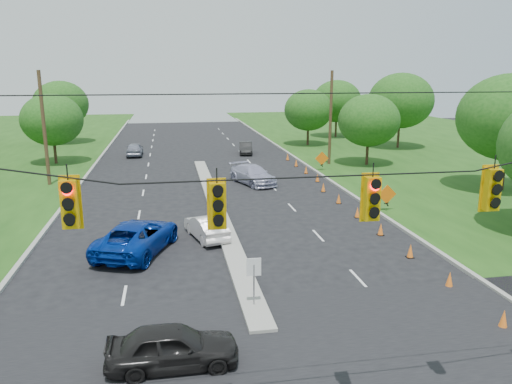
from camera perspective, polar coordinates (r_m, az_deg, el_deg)
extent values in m
cube|color=gray|center=(42.83, -19.37, 0.86)|extent=(0.25, 110.00, 0.16)
cube|color=gray|center=(44.21, 7.40, 1.90)|extent=(0.25, 110.00, 0.16)
cube|color=gray|center=(33.62, -4.59, -1.74)|extent=(1.00, 34.00, 0.18)
cylinder|color=gray|center=(19.26, -0.24, -10.78)|extent=(0.06, 0.06, 1.80)
cube|color=white|center=(18.95, -0.24, -8.58)|extent=(0.55, 0.04, 0.70)
cylinder|color=black|center=(10.87, 6.03, 3.76)|extent=(24.00, 0.04, 0.04)
cube|color=#E3AB05|center=(10.81, -20.49, -1.30)|extent=(0.34, 0.24, 1.00)
cube|color=#E3AB05|center=(10.71, -4.44, -1.57)|extent=(0.34, 0.24, 1.00)
cube|color=#E3AB05|center=(11.57, 13.07, -0.74)|extent=(0.34, 0.24, 1.00)
cube|color=#E3AB05|center=(13.01, 25.36, 0.25)|extent=(0.34, 0.24, 1.00)
cylinder|color=#422D1C|center=(42.60, -23.05, 6.63)|extent=(0.28, 0.28, 9.00)
cylinder|color=#422D1C|center=(49.01, 8.51, 8.32)|extent=(0.28, 0.28, 9.00)
cone|color=orange|center=(20.17, 26.45, -12.85)|extent=(0.32, 0.32, 0.70)
cone|color=orange|center=(22.79, 21.25, -9.29)|extent=(0.32, 0.32, 0.70)
cone|color=orange|center=(25.61, 17.23, -6.44)|extent=(0.32, 0.32, 0.70)
cone|color=orange|center=(28.59, 14.06, -4.14)|extent=(0.32, 0.32, 0.70)
cone|color=orange|center=(31.67, 11.52, -2.28)|extent=(0.32, 0.32, 0.70)
cone|color=orange|center=(34.84, 9.44, -0.74)|extent=(0.32, 0.32, 0.70)
cone|color=orange|center=(38.06, 7.70, 0.54)|extent=(0.32, 0.32, 0.70)
cone|color=orange|center=(41.49, 7.04, 1.64)|extent=(0.32, 0.32, 0.70)
cone|color=orange|center=(44.78, 5.74, 2.55)|extent=(0.32, 0.32, 0.70)
cone|color=orange|center=(48.10, 4.61, 3.34)|extent=(0.32, 0.32, 0.70)
cone|color=orange|center=(51.45, 3.64, 4.02)|extent=(0.32, 0.32, 0.70)
cube|color=black|center=(33.42, 14.68, -1.26)|extent=(0.06, 0.58, 0.26)
cube|color=black|center=(33.42, 14.68, -1.26)|extent=(0.06, 0.58, 0.26)
cube|color=orange|center=(33.27, 14.74, -0.26)|extent=(1.27, 0.05, 1.27)
cube|color=black|center=(46.19, 7.51, 3.09)|extent=(0.06, 0.58, 0.26)
cube|color=black|center=(46.19, 7.51, 3.09)|extent=(0.06, 0.58, 0.26)
cube|color=orange|center=(46.08, 7.53, 3.83)|extent=(1.27, 0.05, 1.27)
cylinder|color=black|center=(53.01, -21.98, 4.34)|extent=(0.28, 0.28, 2.52)
ellipsoid|color=#194C14|center=(52.66, -22.28, 7.65)|extent=(5.88, 5.88, 5.04)
cylinder|color=black|center=(67.97, -21.15, 6.39)|extent=(0.28, 0.28, 2.88)
ellipsoid|color=#194C14|center=(67.67, -21.40, 9.35)|extent=(6.72, 6.72, 5.76)
cylinder|color=black|center=(42.25, 26.45, 2.28)|extent=(0.28, 0.28, 3.24)
ellipsoid|color=#194C14|center=(41.75, 27.02, 7.62)|extent=(7.56, 7.56, 6.48)
cylinder|color=black|center=(49.69, 12.59, 4.45)|extent=(0.28, 0.28, 2.52)
ellipsoid|color=#194C14|center=(49.32, 12.78, 7.98)|extent=(5.88, 5.88, 5.04)
cylinder|color=black|center=(61.95, 15.97, 6.34)|extent=(0.28, 0.28, 3.24)
ellipsoid|color=#194C14|center=(61.61, 16.21, 9.99)|extent=(7.56, 7.56, 6.48)
cylinder|color=black|center=(70.55, 9.11, 7.36)|extent=(0.28, 0.28, 2.88)
ellipsoid|color=#194C14|center=(70.27, 9.22, 10.21)|extent=(6.72, 6.72, 5.76)
cylinder|color=black|center=(62.14, 5.94, 6.47)|extent=(0.28, 0.28, 2.52)
ellipsoid|color=#194C14|center=(61.84, 6.01, 9.30)|extent=(5.88, 5.88, 5.04)
imported|color=black|center=(16.12, -9.52, -17.03)|extent=(4.04, 1.63, 1.37)
imported|color=silver|center=(27.27, -5.70, -4.00)|extent=(2.34, 4.13, 1.29)
imported|color=#042791|center=(25.76, -13.42, -4.96)|extent=(4.63, 6.49, 1.64)
imported|color=#A7A5C3|center=(40.39, -0.36, 1.99)|extent=(3.74, 5.57, 1.50)
imported|color=gray|center=(55.61, -13.70, 4.76)|extent=(1.69, 4.19, 1.43)
imported|color=black|center=(55.47, -1.19, 5.06)|extent=(1.85, 4.10, 1.30)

